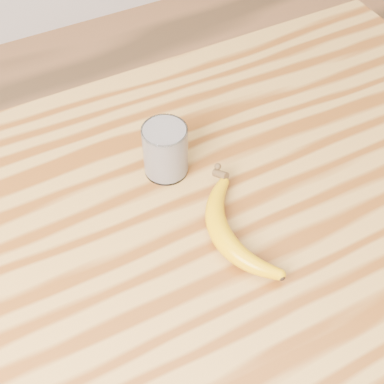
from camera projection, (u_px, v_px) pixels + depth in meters
name	position (u px, v px, depth m)	size (l,w,h in m)	color
table	(214.00, 257.00, 0.95)	(1.20, 0.80, 0.90)	#A37633
smoothie_glass	(165.00, 150.00, 0.88)	(0.07, 0.07, 0.09)	white
banana	(221.00, 236.00, 0.80)	(0.10, 0.28, 0.03)	#CD9403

